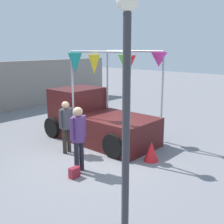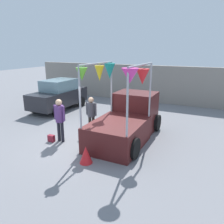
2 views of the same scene
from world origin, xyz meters
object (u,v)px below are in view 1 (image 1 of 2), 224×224
vendor_truck (95,116)px  street_lamp (126,92)px  folded_kite_bundle_crimson (151,151)px  person_vendor (66,122)px  person_customer (78,133)px  handbag (74,173)px

vendor_truck → street_lamp: 6.18m
street_lamp → folded_kite_bundle_crimson: street_lamp is taller
person_vendor → folded_kite_bundle_crimson: (1.22, -2.41, -0.72)m
person_customer → folded_kite_bundle_crimson: person_customer is taller
vendor_truck → person_customer: 2.84m
person_customer → handbag: bearing=-150.3°
person_vendor → street_lamp: street_lamp is taller
handbag → folded_kite_bundle_crimson: size_ratio=0.47×
person_customer → street_lamp: bearing=-118.4°
handbag → street_lamp: street_lamp is taller
street_lamp → folded_kite_bundle_crimson: 4.53m
vendor_truck → street_lamp: (-3.83, -4.50, 1.79)m
person_customer → person_vendor: person_customer is taller
person_customer → handbag: (-0.35, -0.20, -0.95)m
vendor_truck → street_lamp: street_lamp is taller
handbag → vendor_truck: bearing=35.1°
vendor_truck → person_vendor: size_ratio=2.47×
person_customer → person_vendor: 1.50m
street_lamp → folded_kite_bundle_crimson: bearing=27.3°
handbag → person_customer: bearing=29.7°
vendor_truck → folded_kite_bundle_crimson: (-0.39, -2.73, -0.57)m
person_customer → handbag: person_customer is taller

